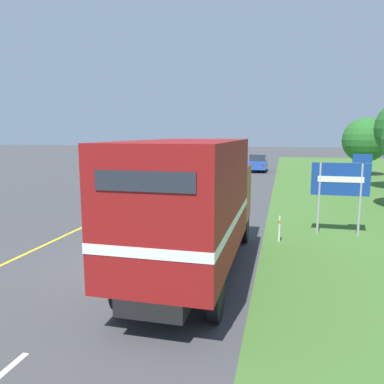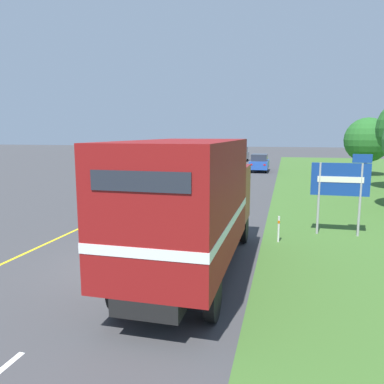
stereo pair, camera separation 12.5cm
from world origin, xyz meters
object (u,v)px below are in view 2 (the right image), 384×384
Objects in this scene: horse_trailer_truck at (191,202)px; highway_sign at (341,182)px; lead_car_grey_ahead at (241,154)px; roadside_tree_far at (367,140)px; delineator_post at (279,228)px; lead_car_blue_ahead at (259,163)px; lead_car_white at (184,178)px.

horse_trailer_truck is 2.53× the size of highway_sign.
lead_car_grey_ahead is 0.81× the size of roadside_tree_far.
roadside_tree_far is at bearing 73.10° from delineator_post.
delineator_post is (5.97, -39.59, -0.49)m from lead_car_grey_ahead.
lead_car_grey_ahead is at bearing 102.14° from highway_sign.
delineator_post is at bearing -81.43° from lead_car_grey_ahead.
lead_car_grey_ahead is (-3.51, 14.30, 0.08)m from lead_car_blue_ahead.
lead_car_blue_ahead is (3.72, 15.62, -0.13)m from lead_car_white.
highway_sign reaches higher than lead_car_grey_ahead.
lead_car_grey_ahead is at bearing 130.56° from roadside_tree_far.
lead_car_white is at bearing 135.88° from highway_sign.
lead_car_grey_ahead reaches higher than delineator_post.
lead_car_blue_ahead is at bearing 172.89° from roadside_tree_far.
lead_car_blue_ahead is (-0.21, 29.14, -1.13)m from horse_trailer_truck.
lead_car_white is 19.86m from roadside_tree_far.
delineator_post is (-2.22, -1.53, -1.54)m from highway_sign.
lead_car_blue_ahead is 25.41m from delineator_post.
lead_car_blue_ahead is 1.01× the size of lead_car_grey_ahead.
horse_trailer_truck is 29.16m from lead_car_blue_ahead.
lead_car_grey_ahead is at bearing 98.57° from delineator_post.
horse_trailer_truck is 29.54m from roadside_tree_far.
horse_trailer_truck is 1.49× the size of roadside_tree_far.
horse_trailer_truck is 1.83× the size of lead_car_blue_ahead.
lead_car_blue_ahead is at bearing 101.13° from highway_sign.
lead_car_white reaches higher than lead_car_grey_ahead.
lead_car_white is 1.30× the size of highway_sign.
roadside_tree_far is at bearing -7.11° from lead_car_blue_ahead.
lead_car_blue_ahead is at bearing -76.20° from lead_car_grey_ahead.
delineator_post is at bearing 59.71° from horse_trailer_truck.
horse_trailer_truck reaches higher than lead_car_blue_ahead.
roadside_tree_far is (13.28, -15.52, 2.26)m from lead_car_grey_ahead.
horse_trailer_truck reaches higher than highway_sign.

